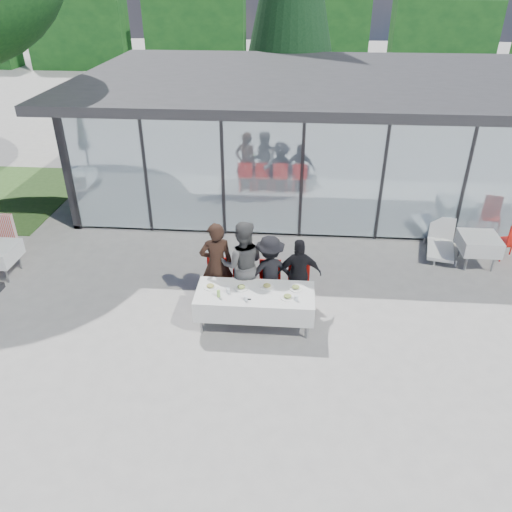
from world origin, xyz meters
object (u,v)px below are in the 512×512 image
(diner_chair_b, at_px, (243,280))
(diner_chair_d, at_px, (299,282))
(plate_b, at_px, (241,287))
(diner_d, at_px, (299,274))
(plate_a, at_px, (210,286))
(spare_table_right, at_px, (479,243))
(diner_a, at_px, (216,264))
(folded_eyeglasses, at_px, (247,299))
(diner_chair_a, at_px, (218,279))
(juice_bottle, at_px, (219,294))
(dining_table, at_px, (255,301))
(diner_b, at_px, (243,264))
(plate_c, at_px, (267,286))
(plate_d, at_px, (296,288))
(lounger, at_px, (441,242))
(plate_extra, at_px, (288,297))
(diner_chair_c, at_px, (270,281))
(spare_chair_b, at_px, (512,240))
(diner_c, at_px, (270,272))

(diner_chair_b, relative_size, diner_chair_d, 1.00)
(plate_b, bearing_deg, diner_d, 27.63)
(diner_chair_d, xyz_separation_m, plate_a, (-1.70, -0.65, 0.24))
(diner_chair_d, distance_m, spare_table_right, 4.59)
(diner_a, relative_size, folded_eyeglasses, 13.13)
(diner_d, bearing_deg, diner_chair_a, -8.17)
(folded_eyeglasses, bearing_deg, spare_table_right, 29.96)
(diner_a, relative_size, diner_chair_a, 1.89)
(juice_bottle, bearing_deg, dining_table, 16.60)
(diner_b, distance_m, plate_c, 0.74)
(plate_b, bearing_deg, dining_table, -22.56)
(spare_table_right, bearing_deg, diner_chair_d, -154.88)
(dining_table, distance_m, plate_b, 0.38)
(plate_d, bearing_deg, spare_table_right, 30.77)
(lounger, bearing_deg, diner_chair_d, -144.07)
(plate_c, xyz_separation_m, plate_extra, (0.41, -0.33, 0.00))
(folded_eyeglasses, bearing_deg, plate_c, 52.64)
(diner_chair_c, distance_m, diner_chair_d, 0.59)
(diner_chair_a, relative_size, diner_chair_d, 1.00)
(plate_d, bearing_deg, diner_chair_c, 133.16)
(plate_a, bearing_deg, plate_b, 1.32)
(lounger, bearing_deg, folded_eyeglasses, -141.56)
(diner_chair_a, relative_size, diner_chair_c, 1.00)
(diner_chair_c, xyz_separation_m, spare_chair_b, (5.60, 2.22, 0.00))
(plate_a, distance_m, plate_c, 1.09)
(plate_a, distance_m, juice_bottle, 0.36)
(diner_chair_a, bearing_deg, diner_chair_d, 0.00)
(folded_eyeglasses, bearing_deg, diner_a, 127.34)
(diner_b, xyz_separation_m, folded_eyeglasses, (0.18, -0.94, -0.18))
(plate_a, bearing_deg, diner_chair_a, 86.79)
(diner_chair_a, bearing_deg, juice_bottle, -79.99)
(folded_eyeglasses, bearing_deg, diner_c, 68.79)
(diner_chair_d, height_order, plate_c, diner_chair_d)
(diner_chair_c, height_order, plate_a, diner_chair_c)
(folded_eyeglasses, bearing_deg, diner_chair_b, 100.45)
(spare_chair_b, bearing_deg, plate_a, -156.86)
(plate_a, distance_m, lounger, 6.11)
(plate_b, distance_m, juice_bottle, 0.51)
(plate_a, relative_size, folded_eyeglasses, 1.90)
(diner_chair_b, relative_size, folded_eyeglasses, 6.96)
(diner_chair_b, relative_size, spare_table_right, 1.13)
(diner_chair_c, xyz_separation_m, plate_b, (-0.51, -0.64, 0.24))
(diner_c, relative_size, plate_c, 5.93)
(dining_table, height_order, lounger, dining_table)
(plate_a, bearing_deg, diner_b, 46.19)
(diner_chair_a, height_order, diner_chair_c, same)
(diner_b, relative_size, spare_table_right, 2.19)
(diner_chair_d, bearing_deg, lounger, 35.93)
(diner_a, distance_m, diner_chair_a, 0.39)
(diner_chair_c, relative_size, plate_a, 3.66)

